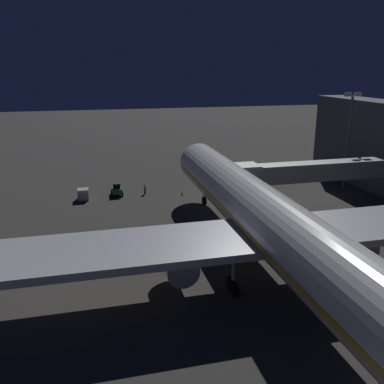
% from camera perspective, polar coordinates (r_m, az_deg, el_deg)
% --- Properties ---
extents(ground_plane, '(320.00, 320.00, 0.00)m').
position_cam_1_polar(ground_plane, '(52.39, 4.98, -5.52)').
color(ground_plane, '#383533').
extents(airliner_at_gate, '(51.57, 60.61, 18.40)m').
position_cam_1_polar(airliner_at_gate, '(39.63, 10.96, -4.55)').
color(airliner_at_gate, silver).
rests_on(airliner_at_gate, ground_plane).
extents(jet_bridge, '(22.67, 3.40, 7.30)m').
position_cam_1_polar(jet_bridge, '(59.78, 14.63, 2.64)').
color(jet_bridge, '#9E9E99').
rests_on(jet_bridge, ground_plane).
extents(apron_floodlight_mast, '(2.90, 0.50, 15.85)m').
position_cam_1_polar(apron_floodlight_mast, '(73.85, 20.66, 7.56)').
color(apron_floodlight_mast, '#59595E').
rests_on(apron_floodlight_mast, ground_plane).
extents(pushback_tug, '(1.86, 2.41, 1.95)m').
position_cam_1_polar(pushback_tug, '(67.85, -10.26, 0.22)').
color(pushback_tug, '#287038').
rests_on(pushback_tug, ground_plane).
extents(baggage_container_mid_row, '(1.67, 1.84, 1.67)m').
position_cam_1_polar(baggage_container_mid_row, '(66.78, -14.68, -0.29)').
color(baggage_container_mid_row, '#B7BABF').
rests_on(baggage_container_mid_row, ground_plane).
extents(ground_crew_near_nose_gear, '(0.40, 0.40, 1.71)m').
position_cam_1_polar(ground_crew_near_nose_gear, '(67.98, -6.46, 0.56)').
color(ground_crew_near_nose_gear, black).
rests_on(ground_crew_near_nose_gear, ground_plane).
extents(traffic_cone_nose_port, '(0.36, 0.36, 0.55)m').
position_cam_1_polar(traffic_cone_nose_port, '(67.99, 2.23, 0.07)').
color(traffic_cone_nose_port, orange).
rests_on(traffic_cone_nose_port, ground_plane).
extents(traffic_cone_nose_starboard, '(0.36, 0.36, 0.55)m').
position_cam_1_polar(traffic_cone_nose_starboard, '(66.95, -1.39, -0.19)').
color(traffic_cone_nose_starboard, orange).
rests_on(traffic_cone_nose_starboard, ground_plane).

